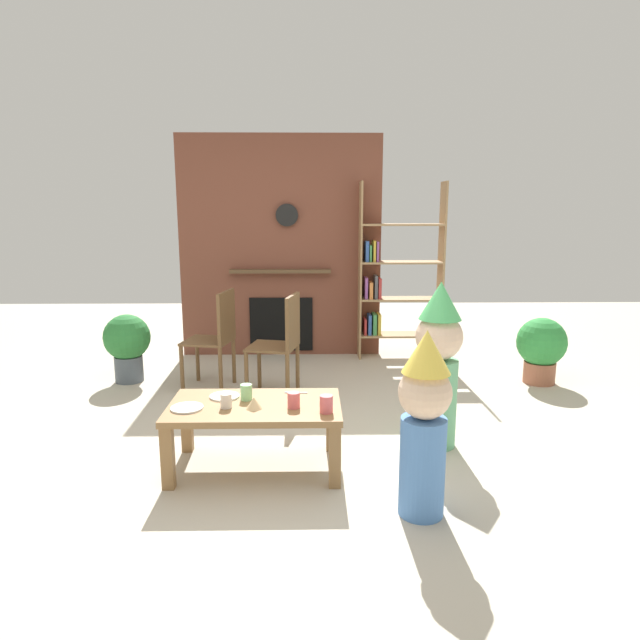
% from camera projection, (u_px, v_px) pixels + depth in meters
% --- Properties ---
extents(ground_plane, '(12.00, 12.00, 0.00)m').
position_uv_depth(ground_plane, '(299.00, 448.00, 3.81)').
color(ground_plane, '#BCB29E').
extents(brick_fireplace_feature, '(2.20, 0.28, 2.40)m').
position_uv_depth(brick_fireplace_feature, '(281.00, 248.00, 6.12)').
color(brick_fireplace_feature, brown).
rests_on(brick_fireplace_feature, ground_plane).
extents(bookshelf, '(0.90, 0.28, 1.90)m').
position_uv_depth(bookshelf, '(393.00, 280.00, 6.01)').
color(bookshelf, '#9E7A51').
rests_on(bookshelf, ground_plane).
extents(coffee_table, '(1.06, 0.60, 0.42)m').
position_uv_depth(coffee_table, '(255.00, 414.00, 3.45)').
color(coffee_table, olive).
rests_on(coffee_table, ground_plane).
extents(paper_cup_near_left, '(0.08, 0.08, 0.11)m').
position_uv_depth(paper_cup_near_left, '(326.00, 404.00, 3.28)').
color(paper_cup_near_left, '#E5666B').
rests_on(paper_cup_near_left, coffee_table).
extents(paper_cup_near_right, '(0.07, 0.07, 0.09)m').
position_uv_depth(paper_cup_near_right, '(226.00, 401.00, 3.37)').
color(paper_cup_near_right, silver).
rests_on(paper_cup_near_right, coffee_table).
extents(paper_cup_center, '(0.08, 0.08, 0.10)m').
position_uv_depth(paper_cup_center, '(294.00, 400.00, 3.36)').
color(paper_cup_center, '#E5666B').
rests_on(paper_cup_center, coffee_table).
extents(paper_cup_far_left, '(0.07, 0.07, 0.10)m').
position_uv_depth(paper_cup_far_left, '(246.00, 392.00, 3.50)').
color(paper_cup_far_left, '#8CD18C').
rests_on(paper_cup_far_left, coffee_table).
extents(paper_plate_front, '(0.19, 0.19, 0.01)m').
position_uv_depth(paper_plate_front, '(225.00, 396.00, 3.56)').
color(paper_plate_front, white).
rests_on(paper_plate_front, coffee_table).
extents(paper_plate_rear, '(0.20, 0.20, 0.01)m').
position_uv_depth(paper_plate_rear, '(187.00, 408.00, 3.35)').
color(paper_plate_rear, white).
rests_on(paper_plate_rear, coffee_table).
extents(birthday_cake_slice, '(0.10, 0.10, 0.07)m').
position_uv_depth(birthday_cake_slice, '(254.00, 403.00, 3.35)').
color(birthday_cake_slice, '#EAC68C').
rests_on(birthday_cake_slice, coffee_table).
extents(table_fork, '(0.15, 0.03, 0.01)m').
position_uv_depth(table_fork, '(296.00, 393.00, 3.64)').
color(table_fork, silver).
rests_on(table_fork, coffee_table).
extents(child_with_cone_hat, '(0.28, 0.28, 1.01)m').
position_uv_depth(child_with_cone_hat, '(424.00, 419.00, 2.89)').
color(child_with_cone_hat, '#4C7FC6').
rests_on(child_with_cone_hat, ground_plane).
extents(child_in_pink, '(0.32, 0.32, 1.14)m').
position_uv_depth(child_in_pink, '(438.00, 361.00, 3.75)').
color(child_in_pink, '#66B27F').
rests_on(child_in_pink, ground_plane).
extents(dining_chair_left, '(0.47, 0.47, 0.90)m').
position_uv_depth(dining_chair_left, '(217.00, 334.00, 4.99)').
color(dining_chair_left, brown).
rests_on(dining_chair_left, ground_plane).
extents(dining_chair_middle, '(0.48, 0.48, 0.90)m').
position_uv_depth(dining_chair_middle, '(283.00, 339.00, 4.77)').
color(dining_chair_middle, brown).
rests_on(dining_chair_middle, ground_plane).
extents(potted_plant_tall, '(0.45, 0.45, 0.62)m').
position_uv_depth(potted_plant_tall, '(541.00, 347.00, 5.18)').
color(potted_plant_tall, '#9E5B42').
rests_on(potted_plant_tall, ground_plane).
extents(potted_plant_short, '(0.43, 0.43, 0.65)m').
position_uv_depth(potted_plant_short, '(127.00, 343.00, 5.22)').
color(potted_plant_short, '#4C5660').
rests_on(potted_plant_short, ground_plane).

